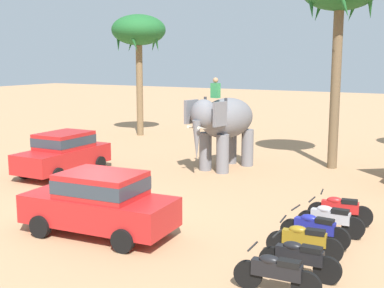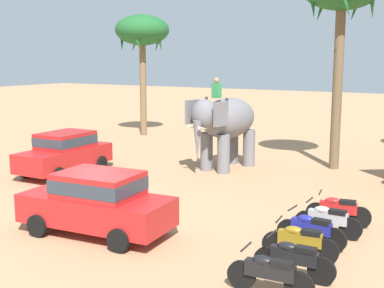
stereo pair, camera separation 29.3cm
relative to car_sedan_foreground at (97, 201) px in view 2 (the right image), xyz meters
name	(u,v)px [view 2 (the right image)]	position (x,y,z in m)	size (l,w,h in m)	color
ground_plane	(99,223)	(-0.60, 0.72, -0.93)	(120.00, 120.00, 0.00)	tan
car_sedan_foreground	(97,201)	(0.00, 0.00, 0.00)	(4.22, 2.13, 1.70)	red
car_parked_far_side	(65,151)	(-5.94, 4.94, 0.00)	(1.96, 4.14, 1.70)	red
elephant_with_mahout	(225,122)	(-0.76, 9.03, 1.06)	(2.13, 3.99, 3.88)	slate
motorcycle_nearest_camera	(270,273)	(5.31, -1.03, -0.46)	(1.80, 0.55, 0.94)	black
motorcycle_second_in_row	(294,258)	(5.47, -0.07, -0.46)	(1.80, 0.55, 0.94)	black
motorcycle_mid_row	(300,241)	(5.23, 1.01, -0.46)	(1.80, 0.55, 0.94)	black
motorcycle_fourth_in_row	(311,229)	(5.20, 1.96, -0.46)	(1.80, 0.55, 0.94)	black
motorcycle_far_in_row	(328,219)	(5.34, 2.94, -0.46)	(1.80, 0.55, 0.94)	black
motorcycle_end_of_row	(338,210)	(5.35, 3.97, -0.46)	(1.79, 0.56, 0.94)	black
palm_tree_left_of_road	(142,33)	(-9.40, 15.20, 5.18)	(3.20, 3.20, 7.19)	brown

